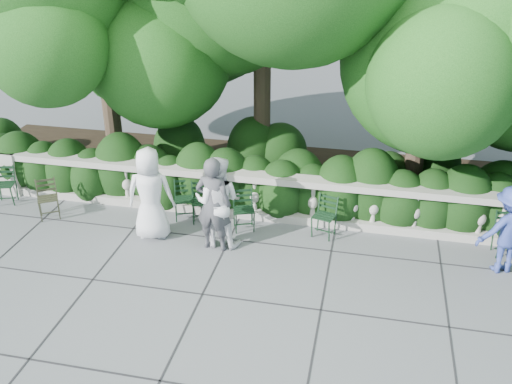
% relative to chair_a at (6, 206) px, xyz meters
% --- Properties ---
extents(ground, '(90.00, 90.00, 0.00)m').
position_rel_chair_a_xyz_m(ground, '(5.60, -1.13, 0.00)').
color(ground, '#55585D').
rests_on(ground, ground).
extents(balustrade, '(12.00, 0.44, 1.00)m').
position_rel_chair_a_xyz_m(balustrade, '(5.60, 0.67, 0.49)').
color(balustrade, '#9E998E').
rests_on(balustrade, ground).
extents(shrub_hedge, '(15.00, 2.60, 1.70)m').
position_rel_chair_a_xyz_m(shrub_hedge, '(5.60, 1.87, 0.00)').
color(shrub_hedge, black).
rests_on(shrub_hedge, ground).
extents(tree_canopy, '(15.04, 6.52, 6.78)m').
position_rel_chair_a_xyz_m(tree_canopy, '(6.29, 2.06, 3.96)').
color(tree_canopy, '#3F3023').
rests_on(tree_canopy, ground).
extents(chair_a, '(0.56, 0.59, 0.84)m').
position_rel_chair_a_xyz_m(chair_a, '(0.00, 0.00, 0.00)').
color(chair_a, black).
rests_on(chair_a, ground).
extents(chair_b, '(0.57, 0.60, 0.84)m').
position_rel_chair_a_xyz_m(chair_b, '(4.04, 0.16, 0.00)').
color(chair_b, black).
rests_on(chair_b, ground).
extents(chair_c, '(0.57, 0.59, 0.84)m').
position_rel_chair_a_xyz_m(chair_c, '(4.42, 0.14, 0.00)').
color(chair_c, black).
rests_on(chair_c, ground).
extents(chair_d, '(0.55, 0.58, 0.84)m').
position_rel_chair_a_xyz_m(chair_d, '(6.85, 0.06, 0.00)').
color(chair_d, black).
rests_on(chair_d, ground).
extents(chair_e, '(0.58, 0.60, 0.84)m').
position_rel_chair_a_xyz_m(chair_e, '(5.35, -0.01, 0.00)').
color(chair_e, black).
rests_on(chair_e, ground).
extents(chair_f, '(0.52, 0.55, 0.84)m').
position_rel_chair_a_xyz_m(chair_f, '(10.29, 0.10, 0.00)').
color(chair_f, black).
rests_on(chair_f, ground).
extents(chair_weathered, '(0.63, 0.64, 0.84)m').
position_rel_chair_a_xyz_m(chair_weathered, '(1.30, -0.38, 0.00)').
color(chair_weathered, black).
rests_on(chair_weathered, ground).
extents(person_businessman, '(1.00, 0.74, 1.86)m').
position_rel_chair_a_xyz_m(person_businessman, '(3.61, -0.49, 0.93)').
color(person_businessman, white).
rests_on(person_businessman, ground).
extents(person_woman_grey, '(0.72, 0.51, 1.87)m').
position_rel_chair_a_xyz_m(person_woman_grey, '(4.91, -0.66, 0.93)').
color(person_woman_grey, '#424248').
rests_on(person_woman_grey, ground).
extents(person_casual_man, '(0.88, 0.69, 1.80)m').
position_rel_chair_a_xyz_m(person_casual_man, '(4.94, -0.49, 0.90)').
color(person_casual_man, white).
rests_on(person_casual_man, ground).
extents(person_older_blue, '(1.20, 0.92, 1.64)m').
position_rel_chair_a_xyz_m(person_older_blue, '(10.12, -0.29, 0.82)').
color(person_older_blue, '#2F408F').
rests_on(person_older_blue, ground).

